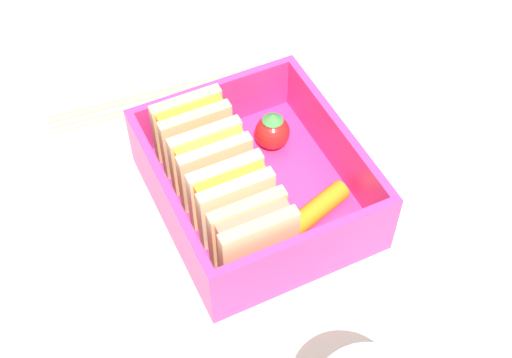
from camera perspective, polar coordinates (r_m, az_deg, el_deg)
name	(u,v)px	position (r cm, az deg, el deg)	size (l,w,h in cm)	color
ground_plane	(256,210)	(53.15, 0.00, -2.49)	(120.00, 120.00, 2.00)	beige
bento_tray	(256,197)	(51.86, 0.00, -1.45)	(15.41, 13.55, 1.20)	#E83282
bento_rim	(256,173)	(49.70, 0.00, 0.47)	(15.41, 13.55, 4.30)	#E83282
sandwich_left	(253,238)	(45.89, -0.22, -4.73)	(2.56, 5.29, 5.29)	#DFB57B
sandwich_center_left	(231,200)	(47.69, -1.98, -1.66)	(2.56, 5.29, 5.29)	beige
sandwich_center	(211,164)	(49.66, -3.60, 1.17)	(2.56, 5.29, 5.29)	#DCB783
sandwich_center_right	(193,132)	(51.78, -5.10, 3.78)	(2.56, 5.29, 5.29)	#D6B77E
carrot_stick_far_left	(318,208)	(49.76, 4.95, -2.37)	(1.48, 1.48, 5.02)	orange
strawberry_far_left	(272,131)	(53.26, 1.32, 3.85)	(2.64, 2.64, 3.24)	red
chopstick_pair	(177,92)	(59.74, -6.33, 6.92)	(4.21, 21.28, 0.70)	tan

